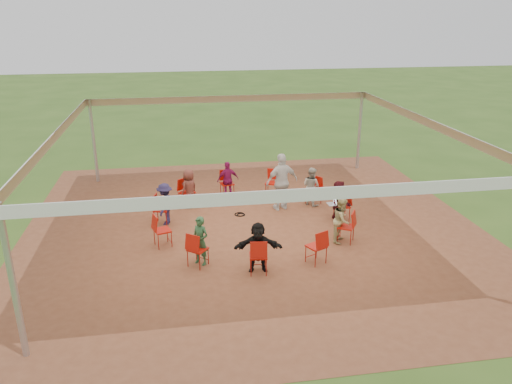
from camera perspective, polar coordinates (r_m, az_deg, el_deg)
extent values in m
plane|color=#37581B|center=(14.56, -0.33, -4.01)|extent=(80.00, 80.00, 0.00)
plane|color=brown|center=(14.56, -0.33, -3.99)|extent=(13.00, 13.00, 0.00)
cylinder|color=#B2B2B7|center=(9.72, -26.02, -9.36)|extent=(0.12, 0.12, 3.00)
cylinder|color=#B2B2B7|center=(18.89, -18.06, 5.48)|extent=(0.12, 0.12, 3.00)
cylinder|color=#B2B2B7|center=(19.96, 11.75, 6.80)|extent=(0.12, 0.12, 3.00)
plane|color=white|center=(13.62, -0.36, 7.60)|extent=(10.30, 10.30, 0.00)
cube|color=white|center=(8.80, 4.91, -0.37)|extent=(10.30, 0.03, 0.24)
cube|color=white|center=(18.65, -2.88, 10.60)|extent=(10.30, 0.03, 0.24)
cube|color=white|center=(13.83, -22.05, 5.81)|extent=(0.03, 10.30, 0.24)
cube|color=white|center=(15.30, 19.23, 7.41)|extent=(0.03, 10.30, 0.24)
imported|color=#420D13|center=(14.98, 9.41, -0.99)|extent=(0.47, 1.17, 1.24)
imported|color=#A9A797|center=(16.09, 6.34, 0.66)|extent=(0.63, 0.70, 1.24)
imported|color=#87134E|center=(16.63, -3.23, 1.40)|extent=(0.78, 0.49, 1.24)
imported|color=brown|center=(15.94, -7.64, 0.42)|extent=(0.68, 0.66, 1.24)
imported|color=#221C3F|center=(14.78, -10.35, -1.35)|extent=(0.59, 0.88, 1.24)
imported|color=#28512E|center=(12.34, -6.39, -5.57)|extent=(0.54, 0.52, 1.24)
imported|color=black|center=(11.96, 0.23, -6.30)|extent=(1.19, 0.56, 1.24)
imported|color=tan|center=(13.64, 9.79, -3.17)|extent=(0.61, 0.70, 1.24)
imported|color=silver|center=(15.55, 2.98, 1.18)|extent=(1.17, 0.80, 1.82)
torus|color=black|center=(15.39, -1.89, -2.56)|extent=(0.42, 0.42, 0.03)
torus|color=black|center=(15.36, -1.73, -2.61)|extent=(0.33, 0.33, 0.03)
cube|color=#B7B7BC|center=(14.94, 8.60, -1.38)|extent=(0.23, 0.32, 0.01)
cube|color=#B7B7BC|center=(14.94, 9.01, -0.96)|extent=(0.08, 0.32, 0.21)
cube|color=#CCE0FF|center=(14.94, 8.98, -0.96)|extent=(0.06, 0.28, 0.17)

